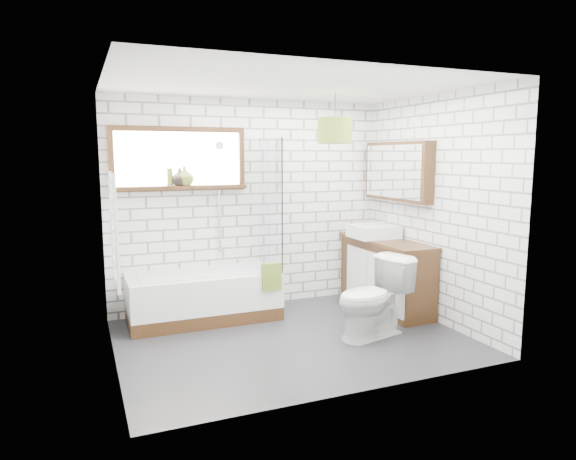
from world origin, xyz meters
name	(u,v)px	position (x,y,z in m)	size (l,w,h in m)	color
floor	(292,339)	(0.00, 0.00, -0.01)	(3.40, 2.60, 0.01)	#242427
ceiling	(292,84)	(0.00, 0.00, 2.50)	(3.40, 2.60, 0.01)	white
wall_back	(250,204)	(0.00, 1.30, 1.25)	(3.40, 0.01, 2.50)	white
wall_front	(360,235)	(0.00, -1.30, 1.25)	(3.40, 0.01, 2.50)	white
wall_left	(108,225)	(-1.70, 0.00, 1.25)	(0.01, 2.60, 2.50)	white
wall_right	(434,209)	(1.70, 0.00, 1.25)	(0.01, 2.60, 2.50)	white
window	(179,159)	(-0.85, 1.26, 1.80)	(1.52, 0.16, 0.68)	black
towel_radiator	(114,230)	(-1.66, 0.00, 1.20)	(0.06, 0.52, 1.00)	white
mirror_cabinet	(398,171)	(1.62, 0.60, 1.65)	(0.16, 1.20, 0.70)	black
shower_riser	(219,197)	(-0.40, 1.26, 1.35)	(0.02, 0.02, 1.30)	silver
bathtub	(204,297)	(-0.68, 0.93, 0.27)	(1.66, 0.73, 0.54)	white
shower_screen	(271,204)	(0.12, 0.93, 1.29)	(0.02, 0.72, 1.50)	white
towel_green	(272,277)	(-0.01, 0.57, 0.52)	(0.22, 0.06, 0.30)	#5F7322
towel_beige	(272,277)	(-0.01, 0.57, 0.52)	(0.21, 0.05, 0.27)	tan
vanity	(386,274)	(1.46, 0.56, 0.42)	(0.47, 1.47, 0.84)	black
basin	(374,231)	(1.40, 0.75, 0.92)	(0.53, 0.46, 0.15)	white
tap	(385,227)	(1.56, 0.75, 0.97)	(0.03, 0.03, 0.15)	silver
toilet	(373,298)	(0.78, -0.27, 0.41)	(0.80, 0.46, 0.82)	white
vase_olive	(185,178)	(-0.80, 1.23, 1.59)	(0.21, 0.21, 0.22)	olive
vase_dark	(180,179)	(-0.86, 1.23, 1.58)	(0.19, 0.19, 0.20)	black
bottle	(170,179)	(-0.97, 1.23, 1.58)	(0.06, 0.06, 0.20)	olive
pendant	(335,131)	(0.64, 0.35, 2.10)	(0.37, 0.37, 0.27)	#5F7322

